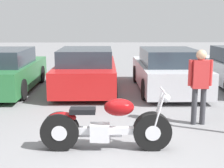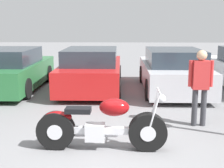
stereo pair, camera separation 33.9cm
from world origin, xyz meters
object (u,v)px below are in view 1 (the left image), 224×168
object	(u,v)px
parked_car_red	(86,70)
parked_car_silver	(167,71)
motorcycle	(105,126)
person_standing	(200,81)
parked_car_green	(5,71)

from	to	relation	value
parked_car_red	parked_car_silver	size ratio (longest dim) A/B	1.00
parked_car_red	motorcycle	bearing A→B (deg)	-82.92
parked_car_silver	person_standing	world-z (taller)	person_standing
parked_car_green	parked_car_red	xyz separation A→B (m)	(2.65, 0.13, 0.00)
person_standing	parked_car_red	bearing A→B (deg)	125.93
parked_car_green	parked_car_red	size ratio (longest dim) A/B	1.00
motorcycle	parked_car_green	size ratio (longest dim) A/B	0.52
parked_car_red	person_standing	world-z (taller)	person_standing
motorcycle	parked_car_silver	bearing A→B (deg)	67.35
motorcycle	parked_car_silver	size ratio (longest dim) A/B	0.52
motorcycle	person_standing	xyz separation A→B (m)	(2.04, 1.35, 0.54)
motorcycle	parked_car_red	distance (m)	5.06
parked_car_green	parked_car_silver	size ratio (longest dim) A/B	1.00
parked_car_green	parked_car_red	distance (m)	2.65
motorcycle	parked_car_red	bearing A→B (deg)	97.08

